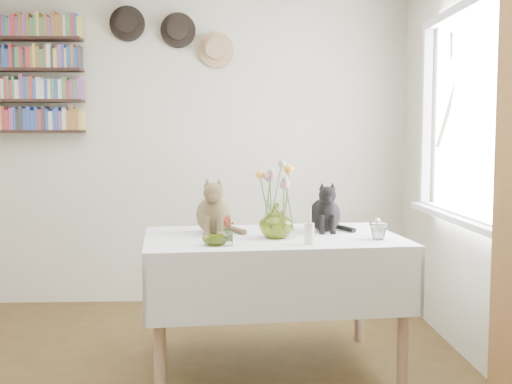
{
  "coord_description": "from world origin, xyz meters",
  "views": [
    {
      "loc": [
        0.56,
        -2.99,
        1.36
      ],
      "look_at": [
        0.7,
        0.59,
        1.05
      ],
      "focal_mm": 45.0,
      "sensor_mm": 36.0,
      "label": 1
    }
  ],
  "objects_px": {
    "black_cat": "(325,206)",
    "tabby_cat": "(213,205)",
    "dining_table": "(272,268)",
    "flower_vase": "(276,221)",
    "bookshelf_unit": "(18,75)"
  },
  "relations": [
    {
      "from": "black_cat",
      "to": "tabby_cat",
      "type": "bearing_deg",
      "value": -174.31
    },
    {
      "from": "dining_table",
      "to": "flower_vase",
      "type": "height_order",
      "value": "flower_vase"
    },
    {
      "from": "black_cat",
      "to": "bookshelf_unit",
      "type": "height_order",
      "value": "bookshelf_unit"
    },
    {
      "from": "black_cat",
      "to": "bookshelf_unit",
      "type": "bearing_deg",
      "value": 151.12
    },
    {
      "from": "black_cat",
      "to": "bookshelf_unit",
      "type": "xyz_separation_m",
      "value": [
        -2.23,
        1.3,
        0.9
      ]
    },
    {
      "from": "tabby_cat",
      "to": "flower_vase",
      "type": "height_order",
      "value": "tabby_cat"
    },
    {
      "from": "black_cat",
      "to": "flower_vase",
      "type": "relative_size",
      "value": 1.55
    },
    {
      "from": "tabby_cat",
      "to": "bookshelf_unit",
      "type": "bearing_deg",
      "value": 137.92
    },
    {
      "from": "dining_table",
      "to": "bookshelf_unit",
      "type": "bearing_deg",
      "value": 142.34
    },
    {
      "from": "flower_vase",
      "to": "black_cat",
      "type": "bearing_deg",
      "value": 39.84
    },
    {
      "from": "black_cat",
      "to": "bookshelf_unit",
      "type": "distance_m",
      "value": 2.74
    },
    {
      "from": "tabby_cat",
      "to": "bookshelf_unit",
      "type": "height_order",
      "value": "bookshelf_unit"
    },
    {
      "from": "tabby_cat",
      "to": "black_cat",
      "type": "distance_m",
      "value": 0.68
    },
    {
      "from": "dining_table",
      "to": "tabby_cat",
      "type": "xyz_separation_m",
      "value": [
        -0.35,
        0.12,
        0.36
      ]
    },
    {
      "from": "dining_table",
      "to": "flower_vase",
      "type": "xyz_separation_m",
      "value": [
        0.01,
        -0.09,
        0.29
      ]
    }
  ]
}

